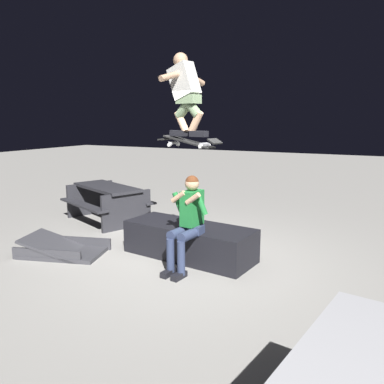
{
  "coord_description": "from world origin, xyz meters",
  "views": [
    {
      "loc": [
        -2.66,
        5.03,
        2.12
      ],
      "look_at": [
        -0.23,
        0.25,
        1.11
      ],
      "focal_mm": 36.31,
      "sensor_mm": 36.0,
      "label": 1
    }
  ],
  "objects_px": {
    "skateboard": "(189,142)",
    "picnic_table_back": "(107,198)",
    "person_sitting_on_ledge": "(188,218)",
    "kicker_ramp": "(64,250)",
    "skater_airborne": "(185,91)",
    "ledge_box_main": "(189,241)"
  },
  "relations": [
    {
      "from": "person_sitting_on_ledge",
      "to": "picnic_table_back",
      "type": "xyz_separation_m",
      "value": [
        2.78,
        -1.65,
        -0.26
      ]
    },
    {
      "from": "skateboard",
      "to": "picnic_table_back",
      "type": "height_order",
      "value": "skateboard"
    },
    {
      "from": "ledge_box_main",
      "to": "kicker_ramp",
      "type": "distance_m",
      "value": 2.02
    },
    {
      "from": "skater_airborne",
      "to": "picnic_table_back",
      "type": "height_order",
      "value": "skater_airborne"
    },
    {
      "from": "ledge_box_main",
      "to": "skateboard",
      "type": "bearing_deg",
      "value": 116.42
    },
    {
      "from": "kicker_ramp",
      "to": "picnic_table_back",
      "type": "relative_size",
      "value": 0.67
    },
    {
      "from": "person_sitting_on_ledge",
      "to": "kicker_ramp",
      "type": "xyz_separation_m",
      "value": [
        2.06,
        0.34,
        -0.69
      ]
    },
    {
      "from": "skater_airborne",
      "to": "kicker_ramp",
      "type": "relative_size",
      "value": 0.8
    },
    {
      "from": "skateboard",
      "to": "kicker_ramp",
      "type": "height_order",
      "value": "skateboard"
    },
    {
      "from": "skateboard",
      "to": "kicker_ramp",
      "type": "xyz_separation_m",
      "value": [
        2.02,
        0.45,
        -1.75
      ]
    },
    {
      "from": "picnic_table_back",
      "to": "kicker_ramp",
      "type": "bearing_deg",
      "value": 109.79
    },
    {
      "from": "ledge_box_main",
      "to": "skateboard",
      "type": "relative_size",
      "value": 1.97
    },
    {
      "from": "person_sitting_on_ledge",
      "to": "picnic_table_back",
      "type": "bearing_deg",
      "value": -30.72
    },
    {
      "from": "skateboard",
      "to": "picnic_table_back",
      "type": "xyz_separation_m",
      "value": [
        2.73,
        -1.54,
        -1.32
      ]
    },
    {
      "from": "person_sitting_on_ledge",
      "to": "skater_airborne",
      "type": "bearing_deg",
      "value": -52.25
    },
    {
      "from": "person_sitting_on_ledge",
      "to": "skater_airborne",
      "type": "distance_m",
      "value": 1.75
    },
    {
      "from": "ledge_box_main",
      "to": "kicker_ramp",
      "type": "height_order",
      "value": "ledge_box_main"
    },
    {
      "from": "kicker_ramp",
      "to": "skater_airborne",
      "type": "bearing_deg",
      "value": -166.65
    },
    {
      "from": "person_sitting_on_ledge",
      "to": "skateboard",
      "type": "relative_size",
      "value": 1.3
    },
    {
      "from": "ledge_box_main",
      "to": "person_sitting_on_ledge",
      "type": "xyz_separation_m",
      "value": [
        -0.22,
        0.47,
        0.5
      ]
    },
    {
      "from": "person_sitting_on_ledge",
      "to": "picnic_table_back",
      "type": "height_order",
      "value": "person_sitting_on_ledge"
    },
    {
      "from": "ledge_box_main",
      "to": "picnic_table_back",
      "type": "height_order",
      "value": "picnic_table_back"
    }
  ]
}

